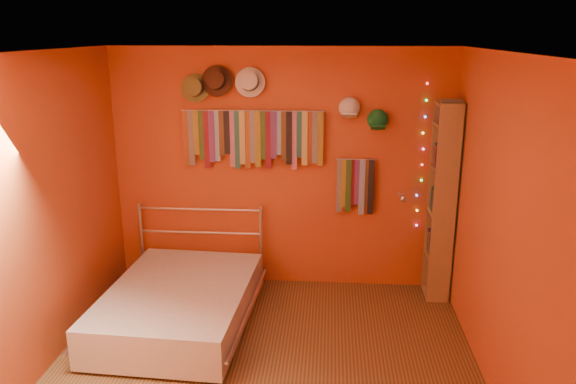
% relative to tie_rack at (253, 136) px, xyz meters
% --- Properties ---
extents(ground, '(3.50, 3.50, 0.00)m').
position_rel_tie_rack_xyz_m(ground, '(0.29, -1.68, -1.61)').
color(ground, '#55331D').
rests_on(ground, ground).
extents(back_wall, '(3.50, 0.02, 2.50)m').
position_rel_tie_rack_xyz_m(back_wall, '(0.29, 0.07, -0.36)').
color(back_wall, '#AF3C1C').
rests_on(back_wall, ground).
extents(right_wall, '(0.02, 3.50, 2.50)m').
position_rel_tie_rack_xyz_m(right_wall, '(2.04, -1.68, -0.36)').
color(right_wall, '#AF3C1C').
rests_on(right_wall, ground).
extents(left_wall, '(0.02, 3.50, 2.50)m').
position_rel_tie_rack_xyz_m(left_wall, '(-1.46, -1.68, -0.36)').
color(left_wall, '#AF3C1C').
rests_on(left_wall, ground).
extents(ceiling, '(3.50, 3.50, 0.02)m').
position_rel_tie_rack_xyz_m(ceiling, '(0.29, -1.68, 0.89)').
color(ceiling, white).
rests_on(ceiling, back_wall).
extents(tie_rack, '(1.45, 0.03, 0.60)m').
position_rel_tie_rack_xyz_m(tie_rack, '(0.00, 0.00, 0.00)').
color(tie_rack, silver).
rests_on(tie_rack, back_wall).
extents(small_tie_rack, '(0.40, 0.03, 0.58)m').
position_rel_tie_rack_xyz_m(small_tie_rack, '(1.05, 0.00, -0.48)').
color(small_tie_rack, silver).
rests_on(small_tie_rack, back_wall).
extents(fedora_olive, '(0.29, 0.16, 0.29)m').
position_rel_tie_rack_xyz_m(fedora_olive, '(-0.57, -0.03, 0.49)').
color(fedora_olive, olive).
rests_on(fedora_olive, back_wall).
extents(fedora_brown, '(0.31, 0.17, 0.31)m').
position_rel_tie_rack_xyz_m(fedora_brown, '(-0.35, -0.03, 0.56)').
color(fedora_brown, '#3F2216').
rests_on(fedora_brown, back_wall).
extents(fedora_white, '(0.30, 0.16, 0.29)m').
position_rel_tie_rack_xyz_m(fedora_white, '(-0.02, -0.03, 0.55)').
color(fedora_white, silver).
rests_on(fedora_white, back_wall).
extents(cap_white, '(0.20, 0.25, 0.20)m').
position_rel_tie_rack_xyz_m(cap_white, '(0.97, 0.01, 0.30)').
color(cap_white, white).
rests_on(cap_white, back_wall).
extents(cap_green, '(0.19, 0.24, 0.19)m').
position_rel_tie_rack_xyz_m(cap_green, '(1.25, 0.01, 0.18)').
color(cap_green, '#19702F').
rests_on(cap_green, back_wall).
extents(fairy_lights, '(0.06, 0.02, 1.48)m').
position_rel_tie_rack_xyz_m(fairy_lights, '(1.71, 0.03, -0.19)').
color(fairy_lights, '#FF3333').
rests_on(fairy_lights, back_wall).
extents(reading_lamp, '(0.07, 0.30, 0.09)m').
position_rel_tie_rack_xyz_m(reading_lamp, '(1.51, -0.17, -0.56)').
color(reading_lamp, silver).
rests_on(reading_lamp, back_wall).
extents(bookshelf, '(0.25, 0.34, 2.00)m').
position_rel_tie_rack_xyz_m(bookshelf, '(1.94, -0.15, -0.59)').
color(bookshelf, olive).
rests_on(bookshelf, ground).
extents(bed, '(1.42, 1.86, 0.88)m').
position_rel_tie_rack_xyz_m(bed, '(-0.57, -0.96, -1.40)').
color(bed, silver).
rests_on(bed, ground).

